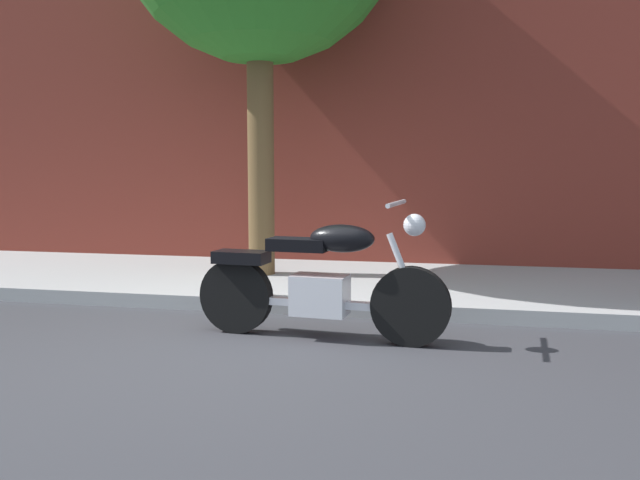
# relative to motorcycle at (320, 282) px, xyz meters

# --- Properties ---
(ground_plane) EXTENTS (60.00, 60.00, 0.00)m
(ground_plane) POSITION_rel_motorcycle_xyz_m (-0.54, -0.49, -0.46)
(ground_plane) COLOR #38383D
(sidewalk) EXTENTS (19.33, 2.69, 0.14)m
(sidewalk) POSITION_rel_motorcycle_xyz_m (-0.54, 2.12, -0.39)
(sidewalk) COLOR #A9A9A9
(sidewalk) RESTS_ON ground
(motorcycle) EXTENTS (2.07, 0.70, 1.12)m
(motorcycle) POSITION_rel_motorcycle_xyz_m (0.00, 0.00, 0.00)
(motorcycle) COLOR black
(motorcycle) RESTS_ON ground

